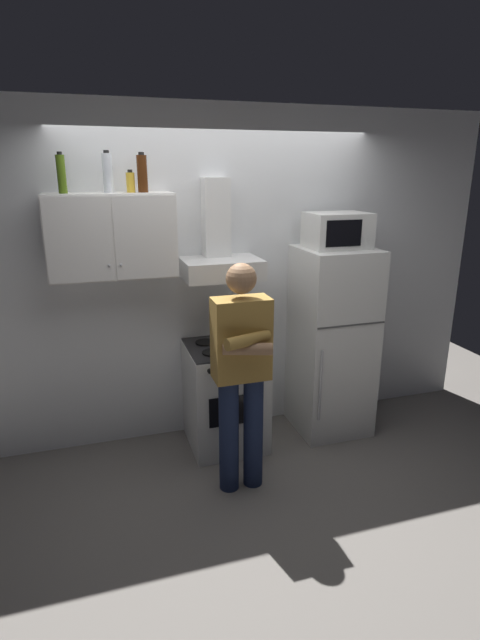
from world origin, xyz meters
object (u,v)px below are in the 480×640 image
object	(u,v)px
range_hood	(220,252)
cooking_pot	(245,341)
bottle_rum_dark	(142,173)
bottle_vodka_clear	(108,173)
refrigerator	(332,342)
bottle_spice_jar	(131,182)
person_standing	(241,371)
stove_oven	(225,395)
microwave	(337,230)
upper_cabinet	(112,236)
bottle_olive_oil	(61,174)

from	to	relation	value
range_hood	cooking_pot	world-z (taller)	range_hood
bottle_rum_dark	bottle_vodka_clear	size ratio (longest dim) A/B	0.96
refrigerator	bottle_spice_jar	xyz separation A→B (m)	(-1.59, 0.13, 1.32)
person_standing	bottle_vodka_clear	distance (m)	1.67
stove_oven	microwave	distance (m)	1.62
stove_oven	microwave	xyz separation A→B (m)	(0.95, 0.02, 1.31)
range_hood	bottle_spice_jar	world-z (taller)	bottle_spice_jar
upper_cabinet	range_hood	bearing A→B (deg)	0.09
microwave	bottle_vodka_clear	size ratio (longest dim) A/B	1.69
stove_oven	refrigerator	bearing A→B (deg)	0.04
bottle_olive_oil	bottle_spice_jar	xyz separation A→B (m)	(0.45, 0.02, -0.06)
range_hood	cooking_pot	size ratio (longest dim) A/B	2.71
range_hood	microwave	xyz separation A→B (m)	(0.95, -0.11, 0.14)
bottle_rum_dark	cooking_pot	bearing A→B (deg)	-19.04
microwave	cooking_pot	world-z (taller)	microwave
stove_oven	bottle_rum_dark	size ratio (longest dim) A/B	3.21
stove_oven	bottle_spice_jar	distance (m)	1.81
upper_cabinet	range_hood	size ratio (longest dim) A/B	1.20
bottle_olive_oil	person_standing	bearing A→B (deg)	-34.17
upper_cabinet	bottle_vodka_clear	bearing A→B (deg)	73.83
upper_cabinet	person_standing	distance (m)	1.35
refrigerator	cooking_pot	xyz separation A→B (m)	(-0.82, -0.12, 0.13)
person_standing	bottle_vodka_clear	size ratio (longest dim) A/B	5.78
stove_oven	bottle_spice_jar	bearing A→B (deg)	168.70
refrigerator	microwave	xyz separation A→B (m)	(-0.00, 0.02, 0.94)
person_standing	cooking_pot	bearing A→B (deg)	69.70
microwave	bottle_spice_jar	distance (m)	1.64
stove_oven	bottle_olive_oil	world-z (taller)	bottle_olive_oil
refrigerator	bottle_olive_oil	xyz separation A→B (m)	(-2.05, 0.10, 1.38)
bottle_spice_jar	bottle_vodka_clear	xyz separation A→B (m)	(-0.15, 0.02, 0.06)
microwave	bottle_vodka_clear	xyz separation A→B (m)	(-1.74, 0.13, 0.45)
microwave	bottle_spice_jar	size ratio (longest dim) A/B	3.07
stove_oven	bottle_olive_oil	distance (m)	2.06
refrigerator	bottle_spice_jar	distance (m)	2.07
cooking_pot	bottle_olive_oil	bearing A→B (deg)	169.64
refrigerator	person_standing	bearing A→B (deg)	-148.77
range_hood	bottle_vodka_clear	distance (m)	0.99
range_hood	person_standing	size ratio (longest dim) A/B	0.46
person_standing	bottle_rum_dark	bearing A→B (deg)	125.07
microwave	bottle_spice_jar	world-z (taller)	bottle_spice_jar
upper_cabinet	person_standing	bearing A→B (deg)	-44.26
range_hood	bottle_olive_oil	distance (m)	1.24
refrigerator	microwave	distance (m)	0.94
stove_oven	bottle_olive_oil	size ratio (longest dim) A/B	3.24
refrigerator	person_standing	size ratio (longest dim) A/B	0.98
person_standing	bottle_olive_oil	size ratio (longest dim) A/B	6.07
microwave	cooking_pot	distance (m)	1.16
bottle_rum_dark	range_hood	bearing A→B (deg)	0.84
range_hood	microwave	world-z (taller)	range_hood
upper_cabinet	bottle_rum_dark	world-z (taller)	bottle_rum_dark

